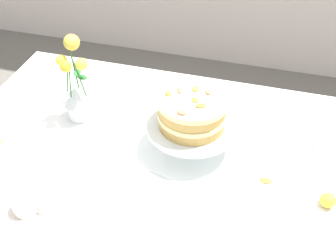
{
  "coord_description": "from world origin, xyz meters",
  "views": [
    {
      "loc": [
        0.32,
        -0.95,
        1.71
      ],
      "look_at": [
        0.04,
        0.02,
        0.86
      ],
      "focal_mm": 45.8,
      "sensor_mm": 36.0,
      "label": 1
    }
  ],
  "objects_px": {
    "layer_cake": "(192,112)",
    "flower_vase": "(75,90)",
    "dining_table": "(152,180)",
    "teacup": "(26,206)",
    "cake_stand": "(191,129)",
    "fallen_rose": "(329,201)"
  },
  "relations": [
    {
      "from": "teacup",
      "to": "dining_table",
      "type": "bearing_deg",
      "value": 46.13
    },
    {
      "from": "teacup",
      "to": "layer_cake",
      "type": "bearing_deg",
      "value": 45.07
    },
    {
      "from": "dining_table",
      "to": "fallen_rose",
      "type": "relative_size",
      "value": 9.71
    },
    {
      "from": "dining_table",
      "to": "flower_vase",
      "type": "distance_m",
      "value": 0.41
    },
    {
      "from": "fallen_rose",
      "to": "cake_stand",
      "type": "bearing_deg",
      "value": 163.03
    },
    {
      "from": "teacup",
      "to": "cake_stand",
      "type": "bearing_deg",
      "value": 45.07
    },
    {
      "from": "layer_cake",
      "to": "teacup",
      "type": "xyz_separation_m",
      "value": [
        -0.39,
        -0.39,
        -0.13
      ]
    },
    {
      "from": "dining_table",
      "to": "teacup",
      "type": "relative_size",
      "value": 11.88
    },
    {
      "from": "flower_vase",
      "to": "fallen_rose",
      "type": "bearing_deg",
      "value": -11.98
    },
    {
      "from": "cake_stand",
      "to": "fallen_rose",
      "type": "relative_size",
      "value": 2.01
    },
    {
      "from": "cake_stand",
      "to": "flower_vase",
      "type": "xyz_separation_m",
      "value": [
        -0.42,
        0.05,
        0.04
      ]
    },
    {
      "from": "flower_vase",
      "to": "teacup",
      "type": "bearing_deg",
      "value": -85.09
    },
    {
      "from": "flower_vase",
      "to": "teacup",
      "type": "height_order",
      "value": "flower_vase"
    },
    {
      "from": "layer_cake",
      "to": "flower_vase",
      "type": "bearing_deg",
      "value": 173.39
    },
    {
      "from": "flower_vase",
      "to": "cake_stand",
      "type": "bearing_deg",
      "value": -6.61
    },
    {
      "from": "dining_table",
      "to": "flower_vase",
      "type": "bearing_deg",
      "value": 155.44
    },
    {
      "from": "teacup",
      "to": "fallen_rose",
      "type": "distance_m",
      "value": 0.86
    },
    {
      "from": "cake_stand",
      "to": "dining_table",
      "type": "bearing_deg",
      "value": -137.93
    },
    {
      "from": "flower_vase",
      "to": "teacup",
      "type": "distance_m",
      "value": 0.45
    },
    {
      "from": "dining_table",
      "to": "flower_vase",
      "type": "relative_size",
      "value": 4.42
    },
    {
      "from": "dining_table",
      "to": "layer_cake",
      "type": "relative_size",
      "value": 6.37
    },
    {
      "from": "flower_vase",
      "to": "fallen_rose",
      "type": "height_order",
      "value": "flower_vase"
    }
  ]
}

